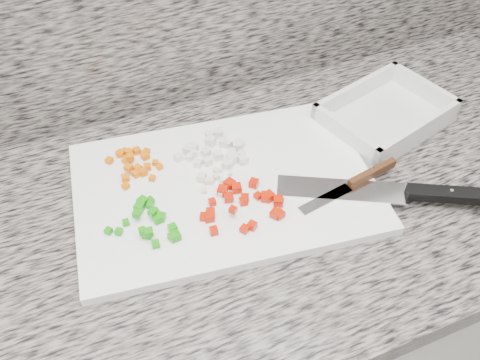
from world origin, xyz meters
The scene contains 11 objects.
cabinet centered at (0.00, 1.44, 0.43)m, with size 3.92×0.62×0.86m, color silver.
countertop centered at (0.00, 1.44, 0.88)m, with size 3.96×0.64×0.04m, color slate.
cutting_board centered at (0.08, 1.48, 0.91)m, with size 0.50×0.33×0.02m, color white.
carrot_pile centered at (-0.05, 1.58, 0.92)m, with size 0.09×0.10×0.02m.
onion_pile centered at (0.09, 1.55, 0.92)m, with size 0.13×0.12×0.01m.
green_pepper_pile centered at (-0.06, 1.44, 0.92)m, with size 0.11×0.11×0.02m.
red_pepper_pile centered at (0.09, 1.42, 0.92)m, with size 0.14×0.12×0.02m.
garlic_pile centered at (0.06, 1.48, 0.92)m, with size 0.06×0.06×0.01m.
chef_knife centered at (0.35, 1.33, 0.92)m, with size 0.33×0.20×0.02m.
paring_knife centered at (0.29, 1.39, 0.92)m, with size 0.20×0.05×0.02m.
tray centered at (0.43, 1.52, 0.92)m, with size 0.27×0.22×0.05m.
Camera 1 is at (-0.14, 0.90, 1.57)m, focal length 40.00 mm.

